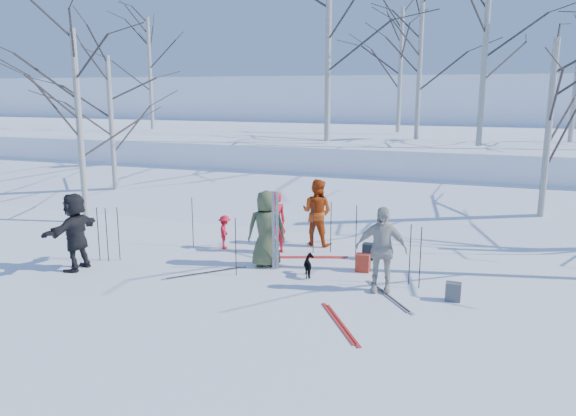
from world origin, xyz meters
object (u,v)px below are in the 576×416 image
at_px(skier_cream_east, 381,249).
at_px(skier_red_north, 275,222).
at_px(skier_grey_west, 75,232).
at_px(backpack_dark, 370,251).
at_px(skier_red_seated, 225,232).
at_px(dog, 310,266).
at_px(skier_olive_center, 266,229).
at_px(skier_redor_behind, 317,212).
at_px(backpack_grey, 453,292).
at_px(backpack_red, 363,263).

bearing_deg(skier_cream_east, skier_red_north, 141.32).
height_order(skier_grey_west, backpack_dark, skier_grey_west).
bearing_deg(backpack_dark, skier_cream_east, -72.73).
xyz_separation_m(skier_red_seated, dog, (2.82, -1.40, -0.20)).
bearing_deg(backpack_dark, skier_red_seated, -174.48).
relative_size(skier_grey_west, dog, 3.12).
height_order(skier_red_seated, skier_grey_west, skier_grey_west).
relative_size(skier_red_north, backpack_dark, 4.06).
height_order(skier_red_north, skier_red_seated, skier_red_north).
relative_size(skier_olive_center, skier_redor_behind, 1.02).
distance_m(skier_red_north, skier_grey_west, 4.83).
relative_size(dog, backpack_dark, 1.46).
bearing_deg(dog, backpack_dark, -146.11).
bearing_deg(skier_redor_behind, skier_red_seated, 37.94).
distance_m(skier_cream_east, dog, 1.85).
bearing_deg(dog, backpack_grey, 145.30).
height_order(skier_red_north, backpack_red, skier_red_north).
xyz_separation_m(skier_olive_center, backpack_dark, (2.21, 1.39, -0.72)).
bearing_deg(skier_red_north, backpack_grey, 115.30).
bearing_deg(skier_cream_east, skier_red_seated, 150.99).
xyz_separation_m(skier_grey_west, backpack_red, (6.35, 2.14, -0.70)).
xyz_separation_m(skier_redor_behind, dog, (0.64, -2.60, -0.66)).
xyz_separation_m(backpack_grey, backpack_dark, (-2.16, 2.22, 0.01)).
xyz_separation_m(skier_red_north, skier_grey_west, (-3.87, -2.88, 0.10)).
bearing_deg(skier_grey_west, skier_redor_behind, 130.63).
relative_size(skier_red_north, skier_cream_east, 0.89).
relative_size(skier_olive_center, dog, 3.14).
height_order(skier_cream_east, backpack_grey, skier_cream_east).
xyz_separation_m(skier_olive_center, backpack_red, (2.27, 0.38, -0.71)).
xyz_separation_m(skier_red_seated, skier_cream_east, (4.50, -1.80, 0.46)).
xyz_separation_m(skier_redor_behind, backpack_grey, (3.80, -3.05, -0.72)).
distance_m(skier_red_north, backpack_grey, 5.02).
bearing_deg(skier_cream_east, backpack_red, 111.06).
relative_size(skier_olive_center, backpack_grey, 4.84).
xyz_separation_m(skier_red_north, backpack_red, (2.48, -0.74, -0.60)).
distance_m(backpack_red, backpack_grey, 2.43).
height_order(skier_olive_center, skier_grey_west, skier_olive_center).
relative_size(skier_redor_behind, dog, 3.09).
height_order(skier_olive_center, skier_redor_behind, skier_olive_center).
xyz_separation_m(skier_red_seated, backpack_dark, (3.82, 0.37, -0.25)).
height_order(dog, backpack_red, dog).
height_order(skier_redor_behind, backpack_grey, skier_redor_behind).
xyz_separation_m(dog, backpack_red, (1.06, 0.75, -0.04)).
bearing_deg(backpack_red, backpack_grey, -29.81).
bearing_deg(skier_grey_west, skier_cream_east, 98.06).
bearing_deg(skier_grey_west, skier_red_north, 126.70).
relative_size(dog, backpack_grey, 1.54).
height_order(skier_redor_behind, dog, skier_redor_behind).
relative_size(skier_olive_center, backpack_red, 4.38).
bearing_deg(skier_grey_west, dog, 104.76).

